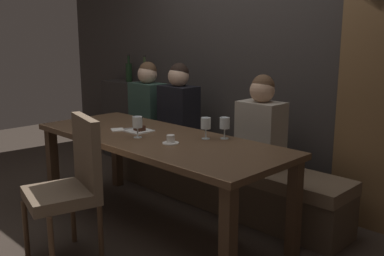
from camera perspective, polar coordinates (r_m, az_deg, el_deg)
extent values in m
plane|color=#382D26|center=(3.64, -4.45, -12.53)|extent=(9.00, 9.00, 0.00)
cube|color=#383330|center=(4.20, 8.17, 11.81)|extent=(6.00, 0.12, 3.00)
cube|color=#2F2B29|center=(5.27, -6.99, 0.68)|extent=(1.10, 0.28, 0.95)
cube|color=#493422|center=(4.15, -17.66, -4.83)|extent=(0.08, 0.08, 0.69)
cube|color=#493422|center=(2.61, 4.71, -14.59)|extent=(0.08, 0.08, 0.69)
cube|color=#493422|center=(4.49, -9.75, -3.11)|extent=(0.08, 0.08, 0.69)
cube|color=#493422|center=(3.13, 13.15, -10.15)|extent=(0.08, 0.08, 0.69)
cube|color=brown|center=(3.40, -4.65, -1.50)|extent=(2.20, 0.84, 0.04)
cube|color=#4A3C2E|center=(4.03, 3.12, -7.32)|extent=(2.50, 0.40, 0.35)
cube|color=brown|center=(3.96, 3.16, -4.25)|extent=(2.50, 0.44, 0.10)
cylinder|color=brown|center=(3.26, -20.81, -12.33)|extent=(0.04, 0.04, 0.42)
cylinder|color=brown|center=(2.97, -17.81, -14.67)|extent=(0.04, 0.04, 0.42)
cylinder|color=brown|center=(3.41, -15.23, -10.87)|extent=(0.04, 0.04, 0.42)
cylinder|color=brown|center=(3.13, -11.82, -12.89)|extent=(0.04, 0.04, 0.42)
cube|color=brown|center=(3.09, -16.70, -8.42)|extent=(0.54, 0.54, 0.08)
cube|color=brown|center=(3.05, -13.56, -2.98)|extent=(0.44, 0.17, 0.48)
cube|color=#2D473D|center=(4.59, -5.74, 2.29)|extent=(0.36, 0.24, 0.57)
sphere|color=#DBB293|center=(4.54, -5.84, 6.99)|extent=(0.20, 0.20, 0.20)
sphere|color=brown|center=(4.54, -5.76, 7.44)|extent=(0.18, 0.18, 0.18)
cube|color=black|center=(4.23, -1.75, 1.58)|extent=(0.36, 0.24, 0.58)
sphere|color=#DBB293|center=(4.18, -1.78, 6.74)|extent=(0.20, 0.20, 0.20)
sphere|color=black|center=(4.18, -1.69, 7.23)|extent=(0.18, 0.18, 0.18)
cube|color=#9E9384|center=(3.60, 8.93, -0.83)|extent=(0.36, 0.24, 0.54)
sphere|color=tan|center=(3.54, 9.12, 4.85)|extent=(0.20, 0.20, 0.20)
sphere|color=brown|center=(3.54, 9.23, 5.42)|extent=(0.18, 0.18, 0.18)
cylinder|color=black|center=(5.34, -8.21, 7.15)|extent=(0.08, 0.08, 0.22)
cylinder|color=black|center=(5.33, -8.26, 8.81)|extent=(0.03, 0.03, 0.09)
cylinder|color=black|center=(5.33, -8.28, 9.38)|extent=(0.03, 0.03, 0.02)
cylinder|color=#384728|center=(5.07, -6.17, 6.94)|extent=(0.08, 0.08, 0.22)
cylinder|color=#384728|center=(5.06, -6.21, 8.69)|extent=(0.03, 0.03, 0.09)
cylinder|color=black|center=(5.06, -6.23, 9.29)|extent=(0.03, 0.03, 0.02)
cylinder|color=silver|center=(3.38, -7.07, -1.20)|extent=(0.06, 0.06, 0.00)
cylinder|color=silver|center=(3.37, -7.09, -0.55)|extent=(0.01, 0.01, 0.07)
cylinder|color=silver|center=(3.36, -7.13, 0.78)|extent=(0.08, 0.08, 0.08)
cylinder|color=gold|center=(3.36, -7.11, 0.38)|extent=(0.07, 0.07, 0.03)
cylinder|color=silver|center=(3.33, 4.24, -1.35)|extent=(0.06, 0.06, 0.00)
cylinder|color=silver|center=(3.32, 4.26, -0.69)|extent=(0.01, 0.01, 0.07)
cylinder|color=silver|center=(3.31, 4.28, 0.66)|extent=(0.08, 0.08, 0.08)
cylinder|color=maroon|center=(3.31, 4.27, 0.21)|extent=(0.07, 0.07, 0.03)
cylinder|color=silver|center=(3.32, 1.80, -1.39)|extent=(0.06, 0.06, 0.00)
cylinder|color=silver|center=(3.31, 1.80, -0.72)|extent=(0.01, 0.01, 0.07)
cylinder|color=silver|center=(3.29, 1.81, 0.64)|extent=(0.08, 0.08, 0.08)
cylinder|color=white|center=(3.18, -2.79, -1.96)|extent=(0.12, 0.12, 0.01)
cylinder|color=white|center=(3.17, -2.79, -1.40)|extent=(0.06, 0.06, 0.06)
cylinder|color=brown|center=(3.17, -2.80, -0.98)|extent=(0.05, 0.05, 0.01)
cube|color=white|center=(3.59, -6.93, -0.37)|extent=(0.19, 0.19, 0.01)
cube|color=#381E14|center=(3.58, -6.84, -0.01)|extent=(0.08, 0.06, 0.04)
cube|color=silver|center=(3.70, -8.29, -0.07)|extent=(0.06, 0.17, 0.01)
cube|color=silver|center=(3.66, -9.67, -0.23)|extent=(0.14, 0.14, 0.01)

